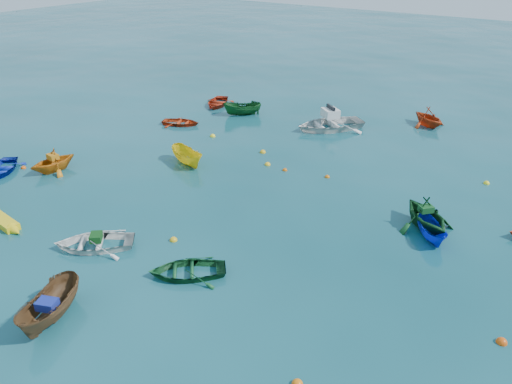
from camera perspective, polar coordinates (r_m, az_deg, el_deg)
The scene contains 27 objects.
ground at distance 22.74m, azimuth -7.16°, elevation -5.64°, with size 160.00×160.00×0.00m, color #093C42.
dinghy_blue_sw at distance 32.74m, azimuth -27.00°, elevation 2.08°, with size 2.17×3.04×0.63m, color #0D27A7.
dinghy_white_near at distance 23.30m, azimuth -17.88°, elevation -6.01°, with size 2.46×3.43×0.71m, color white.
sampan_brown_mid at distance 19.84m, azimuth -22.10°, elevation -13.32°, with size 1.23×3.27×1.26m, color brown.
dinghy_orange_w at distance 31.62m, azimuth -22.03°, elevation 2.29°, with size 2.35×2.73×1.44m, color orange.
sampan_yellow_mid at distance 30.43m, azimuth -7.78°, elevation 3.16°, with size 1.12×2.98×1.15m, color yellow.
dinghy_green_e at distance 20.72m, azimuth -7.83°, elevation -9.33°, with size 2.22×3.10×0.64m, color #124D24.
dinghy_red_nw at distance 37.21m, azimuth -8.58°, elevation 7.61°, with size 1.96×2.74×0.57m, color #B7310F.
dinghy_green_n at distance 24.89m, azimuth 18.64°, elevation -3.89°, with size 2.67×3.10×1.63m, color #10461C.
sampan_blue_far at distance 24.11m, azimuth 19.28°, elevation -5.05°, with size 0.92×2.43×0.94m, color #102ACF.
dinghy_red_far at distance 41.43m, azimuth -4.43°, elevation 9.86°, with size 2.32×3.24×0.67m, color #AB250E.
dinghy_orange_far at distance 38.67m, azimuth 18.98°, elevation 7.18°, with size 2.43×2.82×1.48m, color #BC3811.
sampan_green_far at distance 38.94m, azimuth -1.56°, elevation 8.79°, with size 1.10×2.93×1.13m, color #124E1D.
motorboat_white at distance 36.34m, azimuth 8.38°, elevation 7.15°, with size 3.52×4.92×1.62m, color silver.
tarp_green_a at distance 23.02m, azimuth -17.81°, elevation -4.93°, with size 0.64×0.49×0.31m, color #104315.
tarp_blue_a at distance 19.26m, azimuth -22.76°, elevation -11.77°, with size 0.68×0.51×0.33m, color navy.
tarp_orange_a at distance 31.32m, azimuth -22.22°, elevation 3.76°, with size 0.64×0.48×0.31m, color #C77414.
tarp_green_b at distance 24.50m, azimuth 18.85°, elevation -1.83°, with size 0.62×0.47×0.30m, color #134E1F.
buoy_or_a at distance 32.68m, azimuth -25.03°, elevation 2.47°, with size 0.30×0.30×0.30m, color #F0530D.
buoy_ye_a at distance 22.95m, azimuth -9.41°, elevation -5.49°, with size 0.35×0.35×0.35m, color gold.
buoy_ye_b at distance 34.64m, azimuth -4.97°, elevation 6.33°, with size 0.37×0.37×0.37m, color yellow.
buoy_or_c at distance 29.39m, azimuth 3.31°, elevation 2.48°, with size 0.29×0.29×0.29m, color #D45B0B.
buoy_ye_c at distance 31.84m, azimuth 0.78°, elevation 4.53°, with size 0.39×0.39×0.39m, color gold.
buoy_or_d at distance 19.47m, azimuth 26.24°, elevation -15.18°, with size 0.37×0.37×0.37m, color #E54F0C.
buoy_ye_d at distance 30.07m, azimuth 1.33°, elevation 3.11°, with size 0.36×0.36×0.36m, color yellow.
buoy_or_e at distance 28.78m, azimuth 8.14°, elevation 1.68°, with size 0.29×0.29×0.29m, color orange.
buoy_ye_e at distance 30.57m, azimuth 24.83°, elevation 0.87°, with size 0.33×0.33×0.33m, color yellow.
Camera 1 is at (13.03, -14.08, 12.21)m, focal length 35.00 mm.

